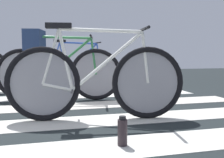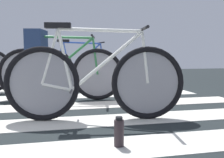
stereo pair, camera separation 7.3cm
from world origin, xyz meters
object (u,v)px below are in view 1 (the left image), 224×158
at_px(cyclist_2_of_4, 35,55).
at_px(water_bottle, 122,132).
at_px(bicycle_1_of_4, 96,81).
at_px(bicycle_2_of_4, 59,73).
at_px(bicycle_4_of_4, 77,66).

relative_size(cyclist_2_of_4, water_bottle, 4.53).
distance_m(bicycle_1_of_4, bicycle_2_of_4, 1.22).
bearing_deg(bicycle_2_of_4, bicycle_4_of_4, 88.04).
xyz_separation_m(cyclist_2_of_4, bicycle_4_of_4, (0.77, 1.81, -0.24)).
height_order(cyclist_2_of_4, bicycle_4_of_4, cyclist_2_of_4).
bearing_deg(cyclist_2_of_4, bicycle_1_of_4, -52.33).
bearing_deg(bicycle_2_of_4, bicycle_1_of_4, -63.94).
bearing_deg(bicycle_1_of_4, bicycle_4_of_4, 95.64).
distance_m(bicycle_2_of_4, bicycle_4_of_4, 1.93).
bearing_deg(bicycle_4_of_4, cyclist_2_of_4, -118.96).
bearing_deg(water_bottle, bicycle_1_of_4, 93.18).
relative_size(bicycle_1_of_4, bicycle_2_of_4, 1.01).
xyz_separation_m(bicycle_1_of_4, water_bottle, (0.04, -0.76, -0.28)).
bearing_deg(water_bottle, cyclist_2_of_4, 107.76).
distance_m(cyclist_2_of_4, bicycle_4_of_4, 1.98).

